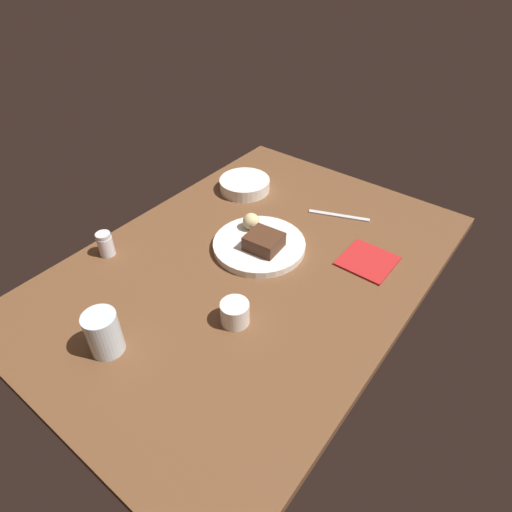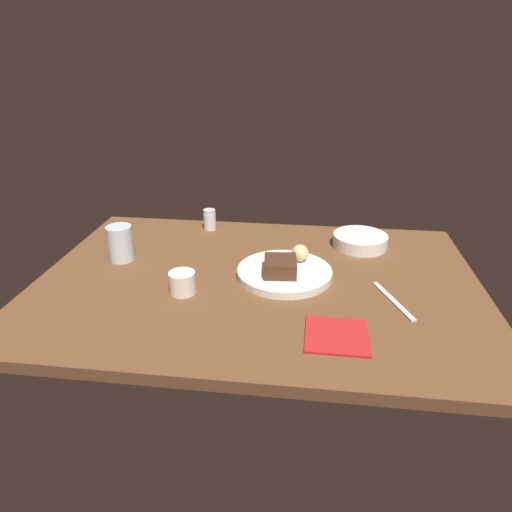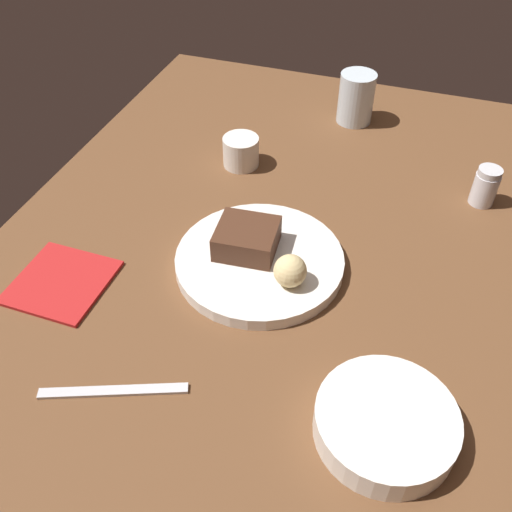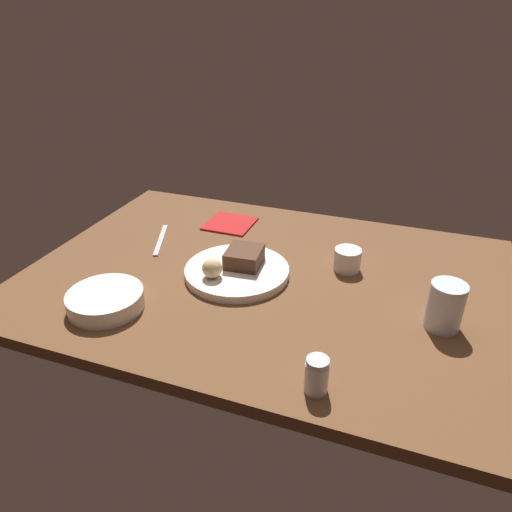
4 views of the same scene
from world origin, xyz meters
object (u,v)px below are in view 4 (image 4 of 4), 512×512
(chocolate_cake_slice, at_px, (245,256))
(water_glass, at_px, (445,306))
(dessert_plate, at_px, (237,271))
(side_bowl, at_px, (106,300))
(bread_roll, at_px, (212,268))
(salt_shaker, at_px, (317,375))
(folded_napkin, at_px, (230,224))
(butter_knife, at_px, (161,240))
(coffee_cup, at_px, (347,260))

(chocolate_cake_slice, bearing_deg, water_glass, -9.00)
(dessert_plate, xyz_separation_m, side_bowl, (-0.22, -0.23, 0.01))
(side_bowl, bearing_deg, bread_roll, 43.18)
(salt_shaker, xyz_separation_m, folded_napkin, (-0.41, 0.59, -0.03))
(salt_shaker, relative_size, butter_knife, 0.37)
(water_glass, bearing_deg, dessert_plate, 174.39)
(bread_roll, xyz_separation_m, coffee_cup, (0.29, 0.18, -0.02))
(chocolate_cake_slice, height_order, salt_shaker, salt_shaker)
(salt_shaker, xyz_separation_m, side_bowl, (-0.50, 0.09, -0.01))
(dessert_plate, relative_size, chocolate_cake_slice, 2.85)
(butter_knife, bearing_deg, bread_roll, -145.59)
(butter_knife, xyz_separation_m, folded_napkin, (0.15, 0.17, 0.00))
(folded_napkin, bearing_deg, dessert_plate, -63.84)
(chocolate_cake_slice, height_order, butter_knife, chocolate_cake_slice)
(folded_napkin, bearing_deg, chocolate_cake_slice, -59.49)
(dessert_plate, bearing_deg, butter_knife, 159.81)
(water_glass, xyz_separation_m, folded_napkin, (-0.62, 0.32, -0.05))
(coffee_cup, relative_size, folded_napkin, 0.49)
(bread_roll, distance_m, coffee_cup, 0.35)
(salt_shaker, distance_m, side_bowl, 0.51)
(dessert_plate, relative_size, coffee_cup, 3.84)
(dessert_plate, distance_m, folded_napkin, 0.30)
(coffee_cup, distance_m, folded_napkin, 0.42)
(bread_roll, distance_m, water_glass, 0.53)
(dessert_plate, height_order, water_glass, water_glass)
(water_glass, relative_size, side_bowl, 0.62)
(side_bowl, xyz_separation_m, folded_napkin, (0.09, 0.51, -0.02))
(salt_shaker, xyz_separation_m, water_glass, (0.21, 0.27, 0.02))
(chocolate_cake_slice, xyz_separation_m, bread_roll, (-0.05, -0.09, 0.00))
(bread_roll, height_order, folded_napkin, bread_roll)
(dessert_plate, relative_size, butter_knife, 1.38)
(folded_napkin, bearing_deg, bread_roll, -74.12)
(chocolate_cake_slice, bearing_deg, bread_roll, -119.63)
(side_bowl, height_order, coffee_cup, coffee_cup)
(bread_roll, height_order, coffee_cup, bread_roll)
(salt_shaker, distance_m, water_glass, 0.34)
(butter_knife, distance_m, folded_napkin, 0.22)
(butter_knife, bearing_deg, folded_napkin, -61.90)
(bread_roll, bearing_deg, dessert_plate, 56.67)
(chocolate_cake_slice, distance_m, water_glass, 0.48)
(chocolate_cake_slice, xyz_separation_m, butter_knife, (-0.29, 0.07, -0.04))
(bread_roll, height_order, water_glass, water_glass)
(dessert_plate, relative_size, side_bowl, 1.54)
(dessert_plate, distance_m, bread_roll, 0.08)
(chocolate_cake_slice, bearing_deg, folded_napkin, 120.51)
(dessert_plate, height_order, chocolate_cake_slice, chocolate_cake_slice)
(bread_roll, relative_size, butter_knife, 0.26)
(butter_knife, bearing_deg, side_bowl, 167.97)
(folded_napkin, bearing_deg, side_bowl, -100.03)
(bread_roll, relative_size, water_glass, 0.47)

